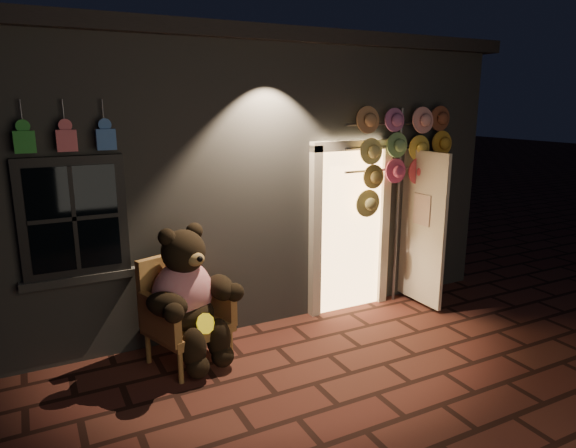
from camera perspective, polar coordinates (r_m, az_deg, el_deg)
ground at (r=5.20m, az=3.02°, el=-17.27°), size 60.00×60.00×0.00m
shop_building at (r=8.21m, az=-11.10°, el=6.77°), size 7.30×5.95×3.51m
wicker_armchair at (r=5.50m, az=-11.63°, el=-9.31°), size 0.93×0.89×1.11m
teddy_bear at (r=5.31m, az=-11.01°, el=-7.91°), size 0.99×0.92×1.43m
hat_rack at (r=6.72m, az=12.76°, el=7.75°), size 1.61×0.22×2.60m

